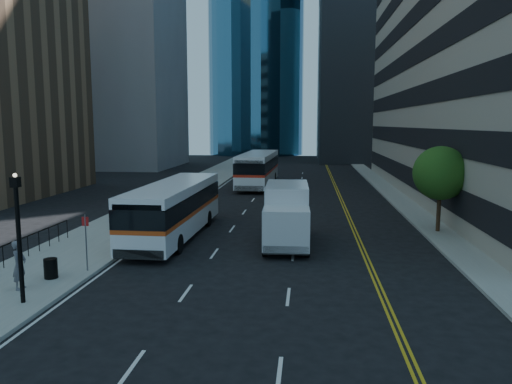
# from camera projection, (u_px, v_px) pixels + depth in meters

# --- Properties ---
(ground) EXTENTS (160.00, 160.00, 0.00)m
(ground) POSITION_uv_depth(u_px,v_px,m) (281.00, 267.00, 23.03)
(ground) COLOR black
(ground) RESTS_ON ground
(sidewalk_west) EXTENTS (5.00, 90.00, 0.15)m
(sidewalk_west) POSITION_uv_depth(u_px,v_px,m) (188.00, 190.00, 48.73)
(sidewalk_west) COLOR gray
(sidewalk_west) RESTS_ON ground
(sidewalk_east) EXTENTS (2.00, 90.00, 0.15)m
(sidewalk_east) POSITION_uv_depth(u_px,v_px,m) (391.00, 193.00, 46.73)
(sidewalk_east) COLOR gray
(sidewalk_east) RESTS_ON ground
(midrise_west) EXTENTS (18.00, 18.00, 35.00)m
(midrise_west) POSITION_uv_depth(u_px,v_px,m) (114.00, 50.00, 74.75)
(midrise_west) COLOR gray
(midrise_west) RESTS_ON ground
(street_tree) EXTENTS (3.20, 3.20, 5.10)m
(street_tree) POSITION_uv_depth(u_px,v_px,m) (440.00, 173.00, 29.49)
(street_tree) COLOR #332114
(street_tree) RESTS_ON sidewalk_east
(lamp_post) EXTENTS (0.28, 0.28, 4.56)m
(lamp_post) POSITION_uv_depth(u_px,v_px,m) (19.00, 233.00, 17.67)
(lamp_post) COLOR black
(lamp_post) RESTS_ON sidewalk_west
(bus_front) EXTENTS (2.88, 12.27, 3.15)m
(bus_front) POSITION_uv_depth(u_px,v_px,m) (175.00, 208.00, 28.80)
(bus_front) COLOR white
(bus_front) RESTS_ON ground
(bus_rear) EXTENTS (3.34, 13.64, 3.50)m
(bus_rear) POSITION_uv_depth(u_px,v_px,m) (258.00, 168.00, 52.29)
(bus_rear) COLOR white
(bus_rear) RESTS_ON ground
(box_truck) EXTENTS (2.51, 6.77, 3.21)m
(box_truck) POSITION_uv_depth(u_px,v_px,m) (287.00, 214.00, 27.13)
(box_truck) COLOR silver
(box_truck) RESTS_ON ground
(trash_can) EXTENTS (0.61, 0.61, 0.83)m
(trash_can) POSITION_uv_depth(u_px,v_px,m) (51.00, 268.00, 20.79)
(trash_can) COLOR black
(trash_can) RESTS_ON sidewalk_west
(pedestrian) EXTENTS (0.53, 0.75, 1.93)m
(pedestrian) POSITION_uv_depth(u_px,v_px,m) (19.00, 265.00, 19.35)
(pedestrian) COLOR #58565E
(pedestrian) RESTS_ON sidewalk_west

